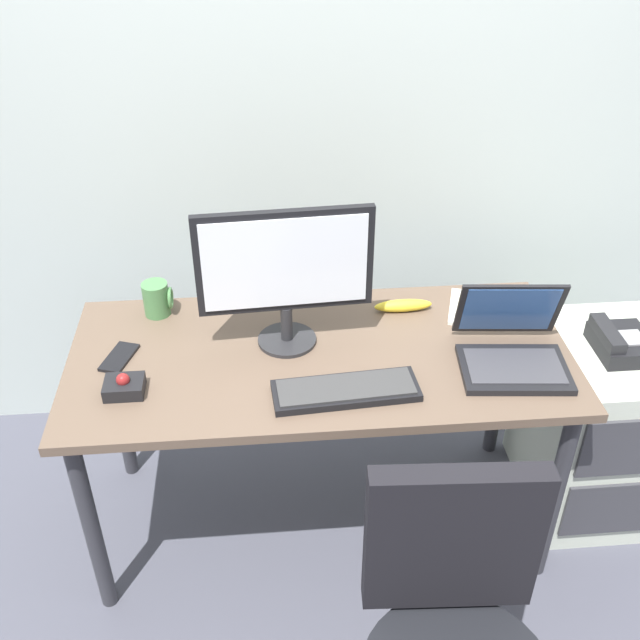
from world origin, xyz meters
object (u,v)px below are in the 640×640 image
object	(u,v)px
banana	(403,306)
file_cabinet	(597,424)
trackball_mouse	(124,386)
cell_phone	(119,357)
keyboard	(346,390)
paper_notepad	(473,308)
laptop	(512,346)
coffee_mug	(157,299)
desk_phone	(621,343)
monitor_main	(285,269)

from	to	relation	value
banana	file_cabinet	bearing A→B (deg)	-13.91
trackball_mouse	cell_phone	world-z (taller)	trackball_mouse
keyboard	paper_notepad	bearing A→B (deg)	39.89
keyboard	file_cabinet	bearing A→B (deg)	14.54
keyboard	laptop	size ratio (longest dim) A/B	1.25
paper_notepad	trackball_mouse	bearing A→B (deg)	-163.14
trackball_mouse	paper_notepad	bearing A→B (deg)	16.86
banana	coffee_mug	bearing A→B (deg)	176.24
desk_phone	monitor_main	bearing A→B (deg)	177.63
laptop	monitor_main	bearing A→B (deg)	166.81
monitor_main	paper_notepad	distance (m)	0.68
monitor_main	keyboard	world-z (taller)	monitor_main
keyboard	coffee_mug	xyz separation A→B (m)	(-0.56, 0.46, 0.04)
monitor_main	cell_phone	xyz separation A→B (m)	(-0.50, -0.04, -0.25)
banana	keyboard	bearing A→B (deg)	-120.23
monitor_main	banana	bearing A→B (deg)	19.96
desk_phone	file_cabinet	bearing A→B (deg)	63.22
file_cabinet	desk_phone	distance (m)	0.36
desk_phone	paper_notepad	xyz separation A→B (m)	(-0.44, 0.17, 0.04)
keyboard	paper_notepad	world-z (taller)	keyboard
file_cabinet	paper_notepad	size ratio (longest dim) A/B	3.14
coffee_mug	banana	distance (m)	0.80
monitor_main	keyboard	size ratio (longest dim) A/B	1.23
cell_phone	banana	distance (m)	0.91
trackball_mouse	banana	bearing A→B (deg)	21.96
keyboard	laptop	bearing A→B (deg)	12.29
trackball_mouse	monitor_main	bearing A→B (deg)	23.57
desk_phone	banana	distance (m)	0.69
trackball_mouse	banana	world-z (taller)	trackball_mouse
paper_notepad	keyboard	bearing A→B (deg)	-140.11
monitor_main	banana	world-z (taller)	monitor_main
file_cabinet	coffee_mug	size ratio (longest dim) A/B	5.79
laptop	paper_notepad	size ratio (longest dim) A/B	1.61
keyboard	cell_phone	size ratio (longest dim) A/B	2.95
trackball_mouse	desk_phone	bearing A→B (deg)	6.01
laptop	cell_phone	world-z (taller)	laptop
coffee_mug	desk_phone	bearing A→B (deg)	-9.17
monitor_main	trackball_mouse	size ratio (longest dim) A/B	4.70
file_cabinet	monitor_main	world-z (taller)	monitor_main
laptop	coffee_mug	xyz separation A→B (m)	(-1.06, 0.35, 0.00)
coffee_mug	cell_phone	bearing A→B (deg)	-112.17
cell_phone	keyboard	bearing A→B (deg)	0.25
cell_phone	banana	xyz separation A→B (m)	(0.89, 0.18, 0.02)
keyboard	cell_phone	bearing A→B (deg)	161.46
desk_phone	cell_phone	xyz separation A→B (m)	(-1.56, -0.00, 0.04)
banana	laptop	bearing A→B (deg)	-47.54
file_cabinet	coffee_mug	xyz separation A→B (m)	(-1.47, 0.22, 0.46)
file_cabinet	trackball_mouse	xyz separation A→B (m)	(-1.53, -0.18, 0.42)
monitor_main	coffee_mug	bearing A→B (deg)	154.74
laptop	cell_phone	bearing A→B (deg)	174.58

